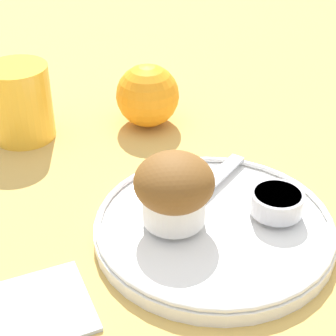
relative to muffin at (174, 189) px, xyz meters
name	(u,v)px	position (x,y,z in m)	size (l,w,h in m)	color
ground_plane	(201,231)	(0.03, -0.01, -0.06)	(3.00, 3.00, 0.00)	tan
plate	(214,227)	(0.04, -0.02, -0.05)	(0.24, 0.24, 0.02)	white
muffin	(174,189)	(0.00, 0.00, 0.00)	(0.08, 0.08, 0.07)	silver
cream_ramekin	(277,201)	(0.10, -0.03, -0.02)	(0.05, 0.05, 0.02)	silver
berry_pair	(157,194)	(0.00, 0.04, -0.03)	(0.03, 0.02, 0.02)	maroon
butter_knife	(202,191)	(0.05, 0.03, -0.03)	(0.15, 0.10, 0.00)	silver
orange_fruit	(148,95)	(0.06, 0.23, -0.01)	(0.08, 0.08, 0.08)	orange
juice_glass	(20,102)	(-0.10, 0.26, -0.01)	(0.08, 0.08, 0.10)	gold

